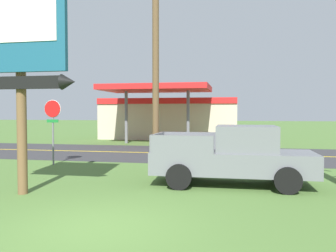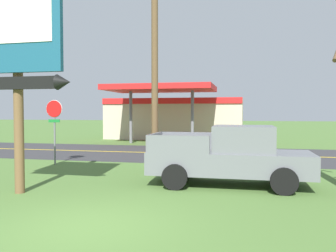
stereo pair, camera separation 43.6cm
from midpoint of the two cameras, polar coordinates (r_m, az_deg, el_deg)
name	(u,v)px [view 1 (the left image)]	position (r m, az deg, el deg)	size (l,w,h in m)	color
ground_plane	(95,228)	(7.71, -13.59, -15.91)	(180.00, 180.00, 0.00)	#4C7033
road_asphalt	(185,154)	(20.04, 2.11, -4.56)	(140.00, 8.00, 0.02)	#333335
road_centre_line	(185,153)	(20.04, 2.11, -4.52)	(126.00, 0.20, 0.01)	gold
motel_sign	(19,48)	(11.06, -24.26, 11.57)	(3.31, 0.54, 6.28)	brown
stop_sign	(53,120)	(16.63, -19.11, 0.88)	(0.80, 0.08, 2.95)	slate
utility_pole	(156,44)	(13.94, -2.96, 13.23)	(1.63, 0.26, 9.55)	brown
gas_station	(170,117)	(31.79, -0.01, 1.48)	(12.00, 11.50, 4.40)	beige
pickup_grey_parked_on_lawn	(234,156)	(11.58, 9.72, -4.87)	(5.21, 2.27, 1.96)	slate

